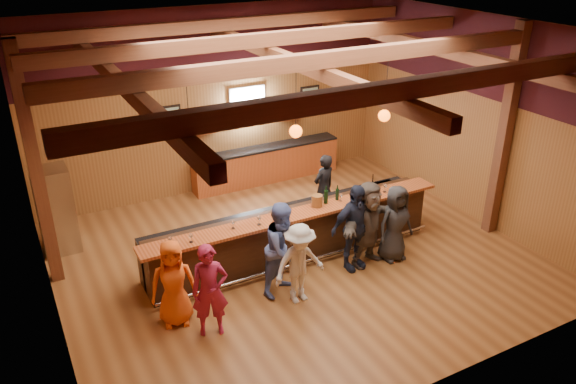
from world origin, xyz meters
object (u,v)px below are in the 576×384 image
object	(u,v)px
back_bar_cabinet	(267,164)
customer_navy	(354,228)
ice_bucket	(317,201)
customer_denim	(284,248)
customer_white	(299,264)
stainless_fridge	(56,210)
bottle_a	(326,197)
bar_counter	(292,232)
customer_orange	(173,283)
customer_brown	(368,224)
customer_dark	(395,223)
bartender	(324,188)
customer_redvest	(210,291)

from	to	relation	value
back_bar_cabinet	customer_navy	world-z (taller)	customer_navy
customer_navy	ice_bucket	bearing A→B (deg)	114.69
customer_denim	customer_white	distance (m)	0.43
stainless_fridge	bottle_a	bearing A→B (deg)	-29.26
customer_white	bottle_a	bearing A→B (deg)	40.12
bar_counter	stainless_fridge	world-z (taller)	stainless_fridge
customer_orange	customer_denim	size ratio (longest dim) A/B	0.87
customer_brown	customer_dark	world-z (taller)	customer_brown
back_bar_cabinet	bartender	size ratio (longest dim) A/B	2.51
bar_counter	customer_navy	distance (m)	1.32
customer_denim	customer_white	size ratio (longest dim) A/B	1.17
customer_white	ice_bucket	bearing A→B (deg)	44.92
customer_brown	back_bar_cabinet	bearing A→B (deg)	77.15
stainless_fridge	customer_white	xyz separation A→B (m)	(3.48, -3.89, -0.14)
bar_counter	customer_white	world-z (taller)	customer_white
customer_white	customer_navy	bearing A→B (deg)	13.84
customer_redvest	customer_white	xyz separation A→B (m)	(1.69, 0.08, -0.05)
customer_white	ice_bucket	distance (m)	1.66
bar_counter	customer_orange	distance (m)	2.94
customer_white	bartender	world-z (taller)	bartender
customer_white	customer_brown	size ratio (longest dim) A/B	0.87
back_bar_cabinet	customer_brown	world-z (taller)	customer_brown
customer_redvest	customer_white	bearing A→B (deg)	19.46
stainless_fridge	customer_redvest	world-z (taller)	stainless_fridge
customer_navy	bottle_a	world-z (taller)	customer_navy
customer_dark	ice_bucket	xyz separation A→B (m)	(-1.30, 0.84, 0.43)
bartender	stainless_fridge	bearing A→B (deg)	-28.90
bar_counter	bartender	world-z (taller)	bartender
customer_denim	bartender	world-z (taller)	customer_denim
back_bar_cabinet	bartender	xyz separation A→B (m)	(0.15, -2.58, 0.32)
bartender	ice_bucket	world-z (taller)	bartender
bottle_a	customer_orange	bearing A→B (deg)	-167.31
bar_counter	bottle_a	distance (m)	1.00
stainless_fridge	bottle_a	world-z (taller)	stainless_fridge
customer_white	customer_orange	bearing A→B (deg)	164.33
bottle_a	customer_brown	bearing A→B (deg)	-55.59
stainless_fridge	bartender	world-z (taller)	stainless_fridge
customer_denim	bottle_a	world-z (taller)	customer_denim
back_bar_cabinet	customer_white	bearing A→B (deg)	-110.01
back_bar_cabinet	customer_dark	bearing A→B (deg)	-83.41
customer_denim	customer_brown	xyz separation A→B (m)	(1.89, 0.07, -0.02)
bar_counter	customer_white	size ratio (longest dim) A/B	4.13
ice_bucket	customer_brown	bearing A→B (deg)	-44.51
customer_redvest	customer_denim	xyz separation A→B (m)	(1.59, 0.49, 0.08)
ice_bucket	customer_redvest	bearing A→B (deg)	-155.04
customer_orange	customer_brown	xyz separation A→B (m)	(3.92, 0.02, 0.10)
customer_denim	customer_dark	xyz separation A→B (m)	(2.46, -0.05, -0.10)
customer_orange	customer_navy	xyz separation A→B (m)	(3.57, -0.00, 0.11)
customer_brown	bartender	bearing A→B (deg)	72.14
customer_brown	bottle_a	xyz separation A→B (m)	(-0.51, 0.75, 0.38)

